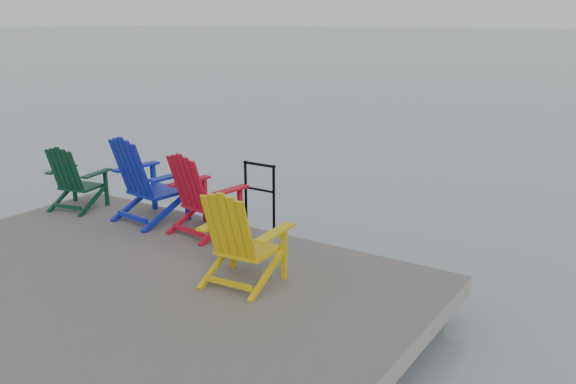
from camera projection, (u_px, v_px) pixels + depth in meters
The scene contains 7 objects.
ground at pixel (100, 340), 6.20m from camera, with size 400.00×400.00×0.00m, color gray.
dock at pixel (97, 309), 6.10m from camera, with size 6.00×5.00×1.40m.
handrail at pixel (260, 190), 7.75m from camera, with size 0.48×0.04×0.90m.
chair_green at pixel (74, 177), 8.67m from camera, with size 0.84×0.79×0.93m.
chair_blue at pixel (146, 179), 8.12m from camera, with size 1.01×0.95×1.17m.
chair_red at pixel (201, 193), 7.65m from camera, with size 0.92×0.86×1.06m.
chair_yellow at pixel (240, 237), 6.16m from camera, with size 0.86×0.80×1.03m.
Camera 1 is at (4.64, -3.59, 3.15)m, focal length 38.00 mm.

